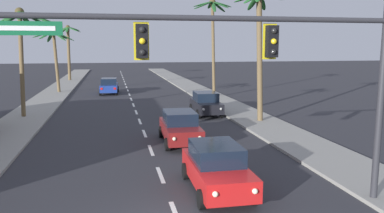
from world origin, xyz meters
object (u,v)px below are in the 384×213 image
at_px(sedan_parked_nearest_kerb, 206,103).
at_px(palm_left_second, 21,32).
at_px(sedan_oncoming_far, 109,86).
at_px(palm_right_second, 259,33).
at_px(palm_left_third, 55,46).
at_px(sedan_third_in_queue, 180,127).
at_px(traffic_signal_mast, 274,58).
at_px(palm_left_farthest, 68,43).
at_px(palm_right_third, 213,24).
at_px(sedan_lead_at_stop_bar, 217,167).

relative_size(sedan_parked_nearest_kerb, palm_left_second, 0.58).
distance_m(sedan_oncoming_far, palm_right_second, 21.26).
height_order(palm_left_second, palm_left_third, palm_left_second).
height_order(sedan_third_in_queue, palm_left_third, palm_left_third).
bearing_deg(traffic_signal_mast, sedan_oncoming_far, 98.94).
distance_m(palm_left_third, palm_left_farthest, 15.05).
xyz_separation_m(sedan_oncoming_far, palm_right_third, (10.07, -5.14, 6.35)).
distance_m(sedan_oncoming_far, palm_left_second, 15.35).
xyz_separation_m(palm_right_second, palm_right_third, (0.30, 13.03, 1.25)).
height_order(sedan_lead_at_stop_bar, sedan_third_in_queue, same).
height_order(sedan_third_in_queue, palm_right_second, palm_right_second).
xyz_separation_m(traffic_signal_mast, sedan_third_in_queue, (-1.22, 9.07, -3.91)).
relative_size(sedan_lead_at_stop_bar, palm_left_third, 0.65).
bearing_deg(traffic_signal_mast, palm_left_second, 120.32).
height_order(sedan_third_in_queue, sedan_parked_nearest_kerb, same).
bearing_deg(sedan_lead_at_stop_bar, traffic_signal_mast, -60.16).
height_order(sedan_lead_at_stop_bar, sedan_oncoming_far, same).
xyz_separation_m(palm_left_farthest, palm_right_second, (15.44, -35.02, 0.48)).
distance_m(sedan_third_in_queue, sedan_parked_nearest_kerb, 8.72).
height_order(sedan_lead_at_stop_bar, palm_right_second, palm_right_second).
height_order(sedan_oncoming_far, palm_right_third, palm_right_third).
height_order(sedan_third_in_queue, palm_left_second, palm_left_second).
xyz_separation_m(sedan_oncoming_far, palm_left_third, (-5.57, 1.80, 4.19)).
bearing_deg(sedan_third_in_queue, palm_right_second, 35.95).
relative_size(traffic_signal_mast, sedan_lead_at_stop_bar, 2.58).
xyz_separation_m(traffic_signal_mast, palm_right_third, (5.10, 26.47, 2.44)).
xyz_separation_m(traffic_signal_mast, palm_left_farthest, (-10.64, 48.47, 0.71)).
bearing_deg(palm_left_third, sedan_oncoming_far, -17.93).
bearing_deg(sedan_third_in_queue, sedan_lead_at_stop_bar, -89.42).
bearing_deg(traffic_signal_mast, palm_left_third, 107.51).
xyz_separation_m(palm_left_second, palm_right_second, (15.54, -4.92, -0.08)).
height_order(traffic_signal_mast, palm_left_farthest, palm_left_farthest).
bearing_deg(palm_left_second, palm_right_second, -17.58).
bearing_deg(sedan_oncoming_far, sedan_third_in_queue, -80.55).
distance_m(sedan_parked_nearest_kerb, palm_left_second, 13.95).
height_order(sedan_lead_at_stop_bar, sedan_parked_nearest_kerb, same).
height_order(sedan_lead_at_stop_bar, palm_left_third, palm_left_third).
relative_size(traffic_signal_mast, sedan_parked_nearest_kerb, 2.56).
distance_m(palm_left_farthest, palm_right_second, 38.28).
bearing_deg(palm_right_third, palm_left_second, -152.89).
height_order(palm_left_farthest, palm_right_second, palm_right_second).
height_order(sedan_oncoming_far, palm_right_second, palm_right_second).
bearing_deg(palm_right_second, palm_left_second, 162.42).
distance_m(sedan_lead_at_stop_bar, palm_right_second, 13.87).
xyz_separation_m(traffic_signal_mast, palm_right_second, (4.80, 13.44, 1.19)).
bearing_deg(palm_right_second, palm_left_farthest, 113.79).
bearing_deg(traffic_signal_mast, palm_right_second, 70.34).
distance_m(palm_left_second, palm_right_third, 17.83).
bearing_deg(sedan_parked_nearest_kerb, sedan_lead_at_stop_bar, -102.33).
xyz_separation_m(sedan_oncoming_far, palm_left_second, (-5.77, -13.25, 5.17)).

